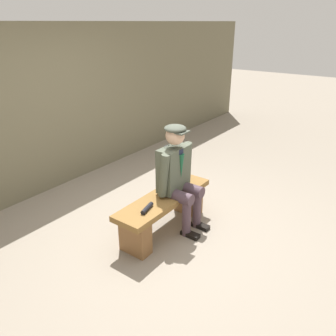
% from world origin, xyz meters
% --- Properties ---
extents(ground_plane, '(30.00, 30.00, 0.00)m').
position_xyz_m(ground_plane, '(0.00, 0.00, 0.00)').
color(ground_plane, gray).
extents(bench, '(1.47, 0.42, 0.48)m').
position_xyz_m(bench, '(0.00, 0.00, 0.31)').
color(bench, brown).
rests_on(bench, ground).
extents(seated_man, '(0.60, 0.59, 1.34)m').
position_xyz_m(seated_man, '(-0.19, 0.07, 0.75)').
color(seated_man, '#4E5545').
rests_on(seated_man, ground).
extents(rolled_magazine, '(0.23, 0.10, 0.05)m').
position_xyz_m(rolled_magazine, '(0.38, 0.04, 0.51)').
color(rolled_magazine, black).
rests_on(rolled_magazine, bench).
extents(stadium_wall, '(12.00, 0.24, 2.46)m').
position_xyz_m(stadium_wall, '(0.00, -2.26, 1.23)').
color(stadium_wall, '#6A644B').
rests_on(stadium_wall, ground).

